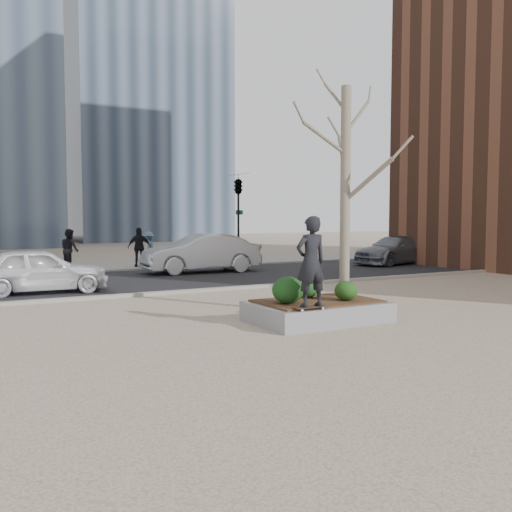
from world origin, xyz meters
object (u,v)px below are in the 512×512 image
skateboard (311,308)px  skateboarder (311,261)px  planter (317,312)px  police_car (39,270)px

skateboard → skateboarder: (0.00, 0.00, 0.98)m
planter → police_car: 9.45m
planter → skateboarder: 1.71m
planter → skateboarder: bearing=-132.2°
skateboarder → planter: bearing=-129.9°
planter → skateboard: (-0.79, -0.87, 0.26)m
police_car → skateboarder: bearing=-151.8°
skateboarder → police_car: (-4.06, 8.97, -0.74)m
planter → skateboarder: size_ratio=1.59×
skateboard → skateboarder: skateboarder is taller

